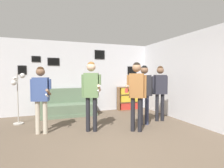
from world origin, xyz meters
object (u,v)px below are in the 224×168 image
(person_player_foreground_left, at_px, (41,93))
(person_spectator_near_bookshelf, at_px, (144,88))
(couch, at_px, (68,107))
(person_spectator_far_right, at_px, (160,87))
(bookshelf, at_px, (128,98))
(floor_lamp, at_px, (17,89))
(person_player_foreground_center, at_px, (91,88))
(person_watcher_holding_cup, at_px, (136,89))

(person_player_foreground_left, xyz_separation_m, person_spectator_near_bookshelf, (2.77, -0.17, 0.05))
(couch, height_order, person_player_foreground_left, person_player_foreground_left)
(couch, height_order, person_spectator_far_right, person_spectator_far_right)
(person_player_foreground_left, bearing_deg, bookshelf, 31.14)
(floor_lamp, bearing_deg, person_player_foreground_center, -36.49)
(couch, bearing_deg, person_spectator_far_right, -33.92)
(person_watcher_holding_cup, bearing_deg, couch, 120.81)
(person_spectator_near_bookshelf, bearing_deg, person_watcher_holding_cup, -136.79)
(floor_lamp, relative_size, person_watcher_holding_cup, 0.85)
(floor_lamp, distance_m, person_player_foreground_left, 1.33)
(couch, distance_m, person_player_foreground_left, 2.10)
(bookshelf, bearing_deg, floor_lamp, -168.07)
(person_player_foreground_center, xyz_separation_m, person_watcher_holding_cup, (1.08, -0.40, -0.01))
(person_player_foreground_center, distance_m, person_spectator_near_bookshelf, 1.57)
(bookshelf, height_order, person_watcher_holding_cup, person_watcher_holding_cup)
(bookshelf, bearing_deg, person_spectator_near_bookshelf, -103.39)
(couch, distance_m, person_spectator_near_bookshelf, 2.87)
(floor_lamp, relative_size, person_player_foreground_left, 0.91)
(person_player_foreground_center, bearing_deg, person_spectator_near_bookshelf, 2.49)
(couch, xyz_separation_m, person_player_foreground_left, (-0.83, -1.79, 0.71))
(bookshelf, height_order, person_player_foreground_center, person_player_foreground_center)
(person_player_foreground_left, height_order, person_player_foreground_center, person_player_foreground_center)
(person_player_foreground_left, distance_m, person_spectator_near_bookshelf, 2.78)
(person_player_foreground_center, distance_m, person_spectator_far_right, 2.27)
(person_player_foreground_left, relative_size, person_spectator_far_right, 0.96)
(person_spectator_near_bookshelf, bearing_deg, floor_lamp, 159.05)
(person_player_foreground_left, bearing_deg, person_spectator_far_right, 0.46)
(person_player_foreground_left, relative_size, person_spectator_near_bookshelf, 0.96)
(couch, bearing_deg, floor_lamp, -156.74)
(person_spectator_far_right, bearing_deg, person_spectator_near_bookshelf, -163.58)
(person_watcher_holding_cup, bearing_deg, person_player_foreground_center, 159.86)
(person_player_foreground_center, bearing_deg, person_watcher_holding_cup, -20.14)
(person_player_foreground_left, height_order, person_spectator_far_right, person_spectator_far_right)
(person_spectator_near_bookshelf, bearing_deg, person_spectator_far_right, 16.42)
(floor_lamp, distance_m, person_watcher_holding_cup, 3.45)
(bookshelf, height_order, person_spectator_near_bookshelf, person_spectator_near_bookshelf)
(couch, height_order, person_watcher_holding_cup, person_watcher_holding_cup)
(couch, distance_m, floor_lamp, 1.80)
(person_player_foreground_left, height_order, person_watcher_holding_cup, person_watcher_holding_cup)
(couch, bearing_deg, person_spectator_near_bookshelf, -45.36)
(floor_lamp, bearing_deg, person_watcher_holding_cup, -31.12)
(bookshelf, bearing_deg, person_player_foreground_center, -133.12)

